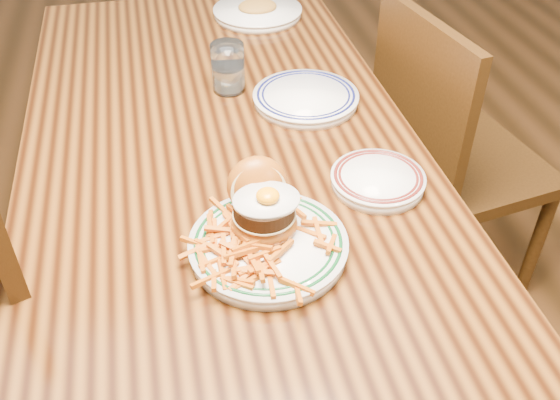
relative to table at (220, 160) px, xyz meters
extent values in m
plane|color=black|center=(0.00, 0.00, -0.66)|extent=(6.00, 6.00, 0.00)
cube|color=black|center=(0.00, 0.00, 0.06)|extent=(0.85, 1.60, 0.05)
cylinder|color=black|center=(-0.36, 0.74, -0.31)|extent=(0.07, 0.07, 0.70)
cylinder|color=black|center=(0.36, 0.74, -0.31)|extent=(0.07, 0.07, 0.70)
cylinder|color=#38210B|center=(-0.53, -0.05, -0.44)|extent=(0.04, 0.04, 0.44)
cube|color=#38210B|center=(0.72, 0.13, -0.23)|extent=(0.49, 0.49, 0.04)
cube|color=#38210B|center=(0.53, 0.10, 0.02)|extent=(0.10, 0.42, 0.46)
cylinder|color=#38210B|center=(0.87, 0.34, -0.45)|extent=(0.04, 0.04, 0.42)
cylinder|color=#38210B|center=(0.51, 0.28, -0.45)|extent=(0.04, 0.04, 0.42)
cylinder|color=#38210B|center=(0.93, -0.02, -0.45)|extent=(0.04, 0.04, 0.42)
cylinder|color=#38210B|center=(0.57, -0.08, -0.45)|extent=(0.04, 0.04, 0.42)
cylinder|color=white|center=(0.03, -0.42, 0.10)|extent=(0.27, 0.27, 0.02)
cylinder|color=white|center=(0.03, -0.42, 0.11)|extent=(0.28, 0.28, 0.01)
torus|color=#0C431A|center=(0.03, -0.42, 0.11)|extent=(0.26, 0.26, 0.01)
torus|color=#0C431A|center=(0.03, -0.42, 0.11)|extent=(0.23, 0.23, 0.01)
ellipsoid|color=#A75315|center=(0.03, -0.38, 0.13)|extent=(0.12, 0.12, 0.05)
cylinder|color=#F2DE97|center=(0.03, -0.38, 0.15)|extent=(0.11, 0.11, 0.00)
cylinder|color=black|center=(0.03, -0.38, 0.16)|extent=(0.11, 0.11, 0.03)
ellipsoid|color=silver|center=(0.04, -0.38, 0.18)|extent=(0.11, 0.10, 0.01)
ellipsoid|color=#FF9005|center=(0.04, -0.39, 0.19)|extent=(0.04, 0.04, 0.02)
ellipsoid|color=#A75315|center=(0.03, -0.32, 0.16)|extent=(0.11, 0.09, 0.12)
cylinder|color=#F2DE97|center=(0.03, -0.33, 0.16)|extent=(0.10, 0.04, 0.10)
cylinder|color=white|center=(0.28, -0.28, 0.10)|extent=(0.18, 0.18, 0.02)
cylinder|color=white|center=(0.28, -0.28, 0.11)|extent=(0.19, 0.19, 0.01)
torus|color=#571913|center=(0.28, -0.28, 0.11)|extent=(0.17, 0.17, 0.01)
torus|color=#571913|center=(0.28, -0.28, 0.11)|extent=(0.16, 0.16, 0.01)
cube|color=silver|center=(0.30, -0.27, 0.11)|extent=(0.10, 0.09, 0.00)
cylinder|color=white|center=(0.22, 0.06, 0.10)|extent=(0.24, 0.24, 0.02)
cylinder|color=white|center=(0.22, 0.06, 0.11)|extent=(0.25, 0.25, 0.01)
torus|color=#0F134B|center=(0.22, 0.06, 0.11)|extent=(0.23, 0.23, 0.01)
torus|color=#0F134B|center=(0.22, 0.06, 0.11)|extent=(0.21, 0.21, 0.01)
cylinder|color=white|center=(0.05, 0.16, 0.15)|extent=(0.08, 0.08, 0.12)
cylinder|color=silver|center=(0.05, 0.16, 0.12)|extent=(0.07, 0.07, 0.06)
cylinder|color=white|center=(0.20, 0.58, 0.10)|extent=(0.26, 0.26, 0.02)
cylinder|color=white|center=(0.20, 0.58, 0.11)|extent=(0.26, 0.26, 0.01)
ellipsoid|color=#A88630|center=(0.20, 0.58, 0.12)|extent=(0.12, 0.10, 0.03)
camera|label=1|loc=(-0.12, -1.18, 0.85)|focal=40.00mm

